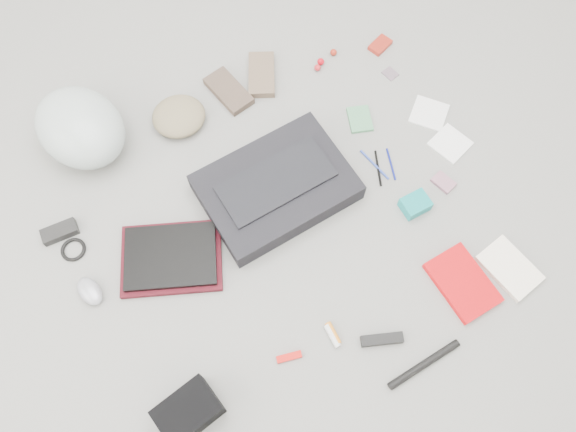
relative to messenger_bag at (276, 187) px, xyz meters
name	(u,v)px	position (x,y,z in m)	size (l,w,h in m)	color
ground_plane	(288,222)	(-0.01, -0.12, -0.04)	(4.00, 4.00, 0.00)	slate
messenger_bag	(276,187)	(0.00, 0.00, 0.00)	(0.51, 0.36, 0.09)	black
bag_flap	(276,181)	(0.00, 0.00, 0.05)	(0.40, 0.18, 0.01)	black
laptop_sleeve	(172,258)	(-0.43, -0.07, -0.03)	(0.34, 0.25, 0.02)	#480E17
laptop	(170,256)	(-0.43, -0.07, -0.01)	(0.31, 0.22, 0.02)	black
bike_helmet	(80,128)	(-0.54, 0.49, 0.07)	(0.29, 0.36, 0.22)	silver
beanie	(179,116)	(-0.20, 0.43, -0.01)	(0.20, 0.19, 0.07)	#827456
mitten_left	(229,91)	(0.02, 0.47, -0.03)	(0.10, 0.20, 0.03)	brown
mitten_right	(262,75)	(0.17, 0.48, -0.03)	(0.10, 0.20, 0.03)	brown
power_brick	(60,232)	(-0.74, 0.19, -0.03)	(0.12, 0.05, 0.03)	black
cable_coil	(73,250)	(-0.72, 0.11, -0.04)	(0.09, 0.09, 0.01)	black
mouse	(90,291)	(-0.72, -0.06, -0.02)	(0.07, 0.11, 0.04)	#9798A3
camera_bag	(189,412)	(-0.56, -0.56, 0.02)	(0.18, 0.13, 0.12)	black
multitool	(289,357)	(-0.22, -0.54, -0.04)	(0.08, 0.02, 0.01)	red
toiletry_tube_white	(332,336)	(-0.06, -0.55, -0.03)	(0.02, 0.02, 0.08)	silver
toiletry_tube_orange	(333,333)	(-0.06, -0.54, -0.03)	(0.02, 0.02, 0.08)	orange
u_lock	(382,339)	(0.07, -0.63, -0.03)	(0.14, 0.03, 0.03)	black
bike_pump	(424,364)	(0.15, -0.75, -0.03)	(0.02, 0.02, 0.27)	black
book_red	(463,283)	(0.41, -0.58, -0.03)	(0.16, 0.24, 0.02)	red
book_white	(509,268)	(0.58, -0.61, -0.03)	(0.13, 0.20, 0.02)	white
notepad	(360,119)	(0.42, 0.13, -0.04)	(0.08, 0.11, 0.01)	#4A8A5D
pen_blue	(375,165)	(0.37, -0.06, -0.04)	(0.01, 0.01, 0.15)	#283FA4
pen_black	(378,168)	(0.38, -0.08, -0.04)	(0.01, 0.01, 0.14)	black
pen_navy	(391,164)	(0.43, -0.09, -0.04)	(0.01, 0.01, 0.13)	navy
accordion_wallet	(415,204)	(0.41, -0.27, -0.02)	(0.09, 0.08, 0.05)	#0F8C8E
card_deck	(443,182)	(0.56, -0.23, -0.04)	(0.05, 0.08, 0.01)	#A56C81
napkin_top	(429,113)	(0.67, 0.04, -0.04)	(0.13, 0.13, 0.01)	white
napkin_bottom	(450,143)	(0.67, -0.11, -0.04)	(0.13, 0.13, 0.01)	white
lollipop_a	(317,68)	(0.38, 0.41, -0.03)	(0.03, 0.03, 0.03)	red
lollipop_b	(321,62)	(0.41, 0.43, -0.03)	(0.03, 0.03, 0.03)	#BD0614
lollipop_c	(334,52)	(0.47, 0.45, -0.03)	(0.03, 0.03, 0.03)	#9E2515
altoids_tin	(380,45)	(0.66, 0.40, -0.03)	(0.09, 0.06, 0.02)	#AB291B
stamp_sheet	(390,74)	(0.63, 0.27, -0.04)	(0.05, 0.06, 0.00)	slate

